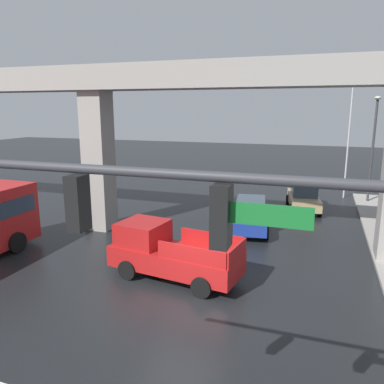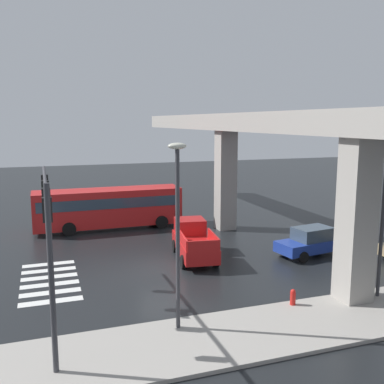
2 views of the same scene
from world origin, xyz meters
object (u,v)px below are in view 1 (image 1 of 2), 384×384
at_px(street_lamp_far_north, 374,137).
at_px(sedan_blue, 250,215).
at_px(pickup_truck, 168,253).
at_px(sedan_tan, 303,197).
at_px(flagpole, 352,119).

bearing_deg(street_lamp_far_north, sedan_blue, -127.40).
bearing_deg(pickup_truck, sedan_tan, 70.21).
bearing_deg(sedan_tan, pickup_truck, -109.79).
relative_size(sedan_blue, flagpole, 0.46).
relative_size(pickup_truck, sedan_blue, 1.18).
xyz_separation_m(pickup_truck, flagpole, (7.16, 16.67, 4.73)).
distance_m(pickup_truck, flagpole, 18.75).
height_order(pickup_truck, sedan_blue, pickup_truck).
height_order(sedan_blue, street_lamp_far_north, street_lamp_far_north).
height_order(pickup_truck, flagpole, flagpole).
bearing_deg(sedan_blue, flagpole, 62.04).
distance_m(street_lamp_far_north, flagpole, 2.17).
bearing_deg(flagpole, street_lamp_far_north, -39.74).
bearing_deg(street_lamp_far_north, pickup_truck, -118.92).
bearing_deg(flagpole, sedan_tan, -121.89).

